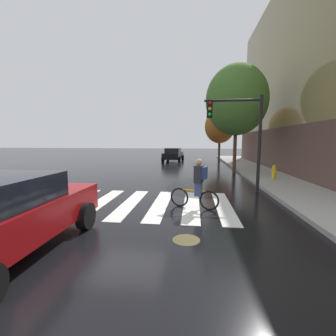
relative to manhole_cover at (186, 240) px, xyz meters
The scene contains 10 objects.
ground_plane 3.59m from the manhole_cover, 127.53° to the left, with size 120.00×120.00×0.00m, color black.
crosswalk_stripes 3.92m from the manhole_cover, 133.41° to the left, with size 8.34×3.95×0.01m.
manhole_cover is the anchor object (origin of this frame).
sedan_near 3.83m from the manhole_cover, 162.50° to the right, with size 2.17×4.60×1.59m.
sedan_mid 20.24m from the manhole_cover, 96.12° to the left, with size 2.26×4.39×1.48m.
cyclist 2.62m from the manhole_cover, 83.43° to the left, with size 1.64×0.59×1.69m.
traffic_light_near 6.36m from the manhole_cover, 67.94° to the left, with size 2.47×0.28×4.20m.
fire_hydrant 9.40m from the manhole_cover, 60.56° to the left, with size 0.33×0.22×0.78m.
street_tree_near 12.90m from the manhole_cover, 75.34° to the left, with size 4.20×4.20×7.47m.
street_tree_mid 20.84m from the manhole_cover, 81.97° to the left, with size 3.18×3.18×5.66m.
Camera 1 is at (2.34, -7.87, 2.27)m, focal length 24.30 mm.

